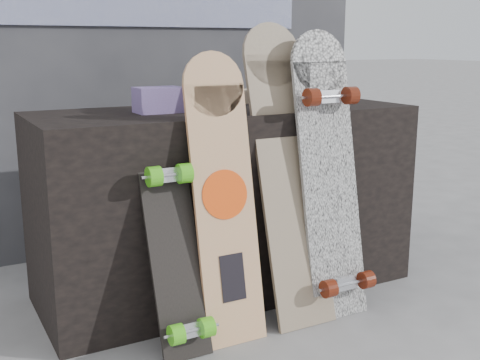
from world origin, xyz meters
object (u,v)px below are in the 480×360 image
longboard_cascadia (330,170)px  longboard_geisha (223,190)px  vendor_table (226,201)px  skateboard_dark (174,239)px  longboard_celtic (287,164)px

longboard_cascadia → longboard_geisha: bearing=179.4°
vendor_table → skateboard_dark: vendor_table is taller
longboard_celtic → skateboard_dark: (-0.50, -0.07, -0.21)m
longboard_geisha → longboard_cascadia: (0.47, -0.01, 0.03)m
vendor_table → longboard_celtic: bearing=-72.5°
longboard_celtic → longboard_cascadia: 0.18m
longboard_celtic → vendor_table: bearing=107.5°
vendor_table → longboard_cascadia: size_ratio=1.42×
longboard_geisha → longboard_celtic: longboard_celtic is taller
vendor_table → longboard_geisha: 0.45m
vendor_table → longboard_cascadia: (0.27, -0.38, 0.18)m
longboard_geisha → skateboard_dark: (-0.20, -0.01, -0.15)m
longboard_cascadia → skateboard_dark: bearing=-179.3°
longboard_celtic → longboard_cascadia: longboard_celtic is taller
longboard_cascadia → skateboard_dark: longboard_cascadia is taller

